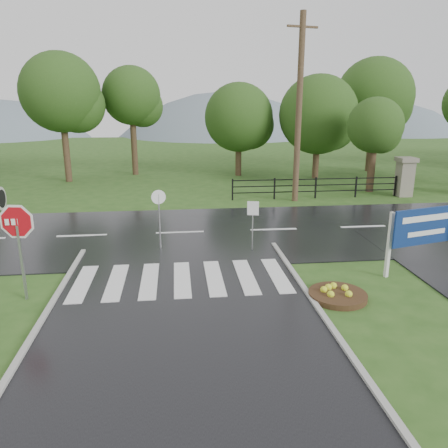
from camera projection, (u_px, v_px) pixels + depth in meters
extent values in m
plane|color=#2B501A|center=(187.00, 380.00, 8.74)|extent=(120.00, 120.00, 0.00)
cube|color=black|center=(180.00, 233.00, 18.29)|extent=(90.00, 8.00, 0.04)
cube|color=silver|center=(83.00, 283.00, 13.18)|extent=(0.50, 2.80, 0.02)
cube|color=silver|center=(116.00, 282.00, 13.29)|extent=(0.50, 2.80, 0.02)
cube|color=silver|center=(149.00, 280.00, 13.39)|extent=(0.50, 2.80, 0.02)
cube|color=silver|center=(182.00, 279.00, 13.50)|extent=(0.50, 2.80, 0.02)
cube|color=silver|center=(214.00, 277.00, 13.60)|extent=(0.50, 2.80, 0.02)
cube|color=silver|center=(246.00, 276.00, 13.71)|extent=(0.50, 2.80, 0.02)
cube|color=silver|center=(277.00, 275.00, 13.82)|extent=(0.50, 2.80, 0.02)
cube|color=gray|center=(404.00, 179.00, 25.13)|extent=(0.80, 0.80, 2.00)
cube|color=#6B6659|center=(407.00, 160.00, 24.83)|extent=(1.00, 1.00, 0.24)
cube|color=black|center=(315.00, 191.00, 24.74)|extent=(9.50, 0.05, 0.05)
cube|color=black|center=(316.00, 185.00, 24.64)|extent=(9.50, 0.05, 0.05)
cube|color=black|center=(316.00, 179.00, 24.55)|extent=(9.50, 0.05, 0.05)
cube|color=black|center=(232.00, 190.00, 24.18)|extent=(0.08, 0.08, 1.20)
cube|color=black|center=(395.00, 186.00, 25.19)|extent=(0.08, 0.08, 1.20)
sphere|color=slate|center=(7.00, 225.00, 71.84)|extent=(40.00, 40.00, 40.00)
sphere|color=slate|center=(224.00, 234.00, 76.45)|extent=(48.00, 48.00, 48.00)
sphere|color=slate|center=(379.00, 206.00, 78.23)|extent=(36.00, 36.00, 36.00)
cube|color=#939399|center=(22.00, 263.00, 11.97)|extent=(0.06, 0.06, 2.15)
cylinder|color=white|center=(17.00, 222.00, 11.66)|extent=(1.28, 0.24, 1.29)
cylinder|color=#B70C17|center=(16.00, 222.00, 11.65)|extent=(1.11, 0.22, 1.13)
cube|color=silver|center=(389.00, 245.00, 13.52)|extent=(0.13, 0.13, 2.12)
cube|color=navy|center=(427.00, 226.00, 13.48)|extent=(2.47, 0.72, 1.17)
cube|color=white|center=(429.00, 218.00, 13.38)|extent=(1.95, 0.53, 0.19)
cube|color=white|center=(427.00, 233.00, 13.51)|extent=(1.44, 0.39, 0.16)
cylinder|color=#332111|center=(338.00, 295.00, 12.30)|extent=(1.64, 1.64, 0.16)
cube|color=#939399|center=(253.00, 228.00, 15.95)|extent=(0.04, 0.04, 1.77)
cube|color=white|center=(253.00, 208.00, 15.73)|extent=(0.41, 0.13, 0.51)
cylinder|color=#939399|center=(160.00, 222.00, 16.08)|extent=(0.06, 0.06, 2.11)
cylinder|color=white|center=(158.00, 197.00, 15.80)|extent=(0.52, 0.12, 0.53)
cylinder|color=#473523|center=(299.00, 111.00, 22.91)|extent=(0.32, 0.32, 9.67)
cube|color=brown|center=(303.00, 27.00, 21.79)|extent=(1.70, 0.48, 0.11)
cylinder|color=#3D2B1C|center=(372.00, 164.00, 26.24)|extent=(0.43, 0.43, 3.30)
sphere|color=#214214|center=(375.00, 125.00, 25.61)|extent=(3.25, 3.25, 3.25)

